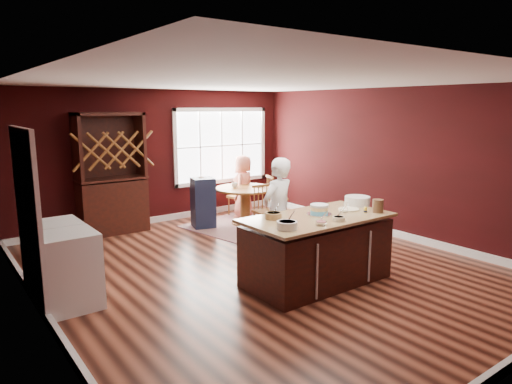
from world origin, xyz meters
The scene contains 28 objects.
room_shell centered at (0.00, 0.00, 1.35)m, with size 7.00×7.00×7.00m.
window centered at (1.50, 3.47, 1.50)m, with size 2.36×0.10×1.66m, color white, non-canonical shape.
doorway centered at (-2.97, 0.60, 1.02)m, with size 0.08×1.26×2.13m, color white, non-canonical shape.
kitchen_island centered at (0.26, -0.87, 0.44)m, with size 2.02×1.06×0.92m.
dining_table centered at (1.29, 2.26, 0.53)m, with size 1.20×1.20×0.75m.
baker centered at (0.24, -0.06, 0.82)m, with size 0.60×0.39×1.63m, color white.
layer_cake centered at (0.35, -0.81, 0.99)m, with size 0.34×0.34×0.14m, color silver, non-canonical shape.
bowl_blue centered at (-0.48, -1.12, 0.97)m, with size 0.25×0.25×0.10m, color white.
bowl_yellow centered at (-0.30, -0.63, 0.96)m, with size 0.22×0.22×0.08m, color #A7874C.
bowl_pink centered at (-0.03, -1.24, 0.95)m, with size 0.14×0.14×0.05m, color white.
bowl_olive centered at (0.30, -1.22, 0.95)m, with size 0.16×0.16×0.06m, color white.
drinking_glass centered at (0.72, -0.94, 0.99)m, with size 0.07×0.07×0.15m, color silver.
dinner_plate centered at (0.88, -0.86, 0.93)m, with size 0.29×0.29×0.02m, color #FFF1D0.
white_tub centered at (1.24, -0.70, 0.98)m, with size 0.37×0.37×0.13m, color silver.
stoneware_crock centered at (1.09, -1.20, 1.01)m, with size 0.15×0.15×0.18m, color #442C17.
toy_figurine centered at (0.94, -1.10, 0.96)m, with size 0.05×0.05×0.08m, color yellow, non-canonical shape.
rug centered at (1.29, 2.26, 0.01)m, with size 2.21×1.71×0.01m, color brown.
chair_east centered at (2.15, 2.30, 0.46)m, with size 0.39×0.37×0.93m, color olive, non-canonical shape.
chair_south centered at (1.19, 1.48, 0.46)m, with size 0.39×0.37×0.92m, color brown, non-canonical shape.
chair_north centered at (1.61, 2.98, 0.46)m, with size 0.39×0.37×0.92m, color #905D38, non-canonical shape.
seated_woman centered at (1.58, 2.74, 0.67)m, with size 0.66×0.43×1.34m, color #EB7F69.
high_chair centered at (0.47, 2.54, 0.52)m, with size 0.42×0.42×1.03m, color black, non-canonical shape.
toddler centered at (0.54, 2.61, 0.81)m, with size 0.18×0.14×0.26m, color #8CA5BF, non-canonical shape.
table_plate centered at (1.57, 2.15, 0.76)m, with size 0.21×0.21×0.02m, color beige.
table_cup centered at (1.11, 2.38, 0.80)m, with size 0.13×0.13×0.10m, color white.
hutch centered at (-1.08, 3.22, 1.13)m, with size 1.23×0.51×2.25m, color black.
washer centered at (-2.64, 0.28, 0.46)m, with size 0.63×0.61×0.92m, color silver.
dryer centered at (-2.64, 0.92, 0.46)m, with size 0.63×0.61×0.91m, color white.
Camera 1 is at (-3.91, -5.12, 2.36)m, focal length 32.00 mm.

